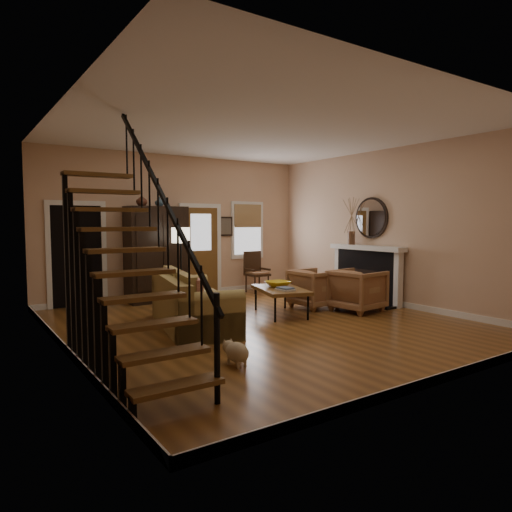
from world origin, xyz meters
TOP-DOWN VIEW (x-y plane):
  - room at (-0.41, 1.76)m, footprint 7.00×7.33m
  - staircase at (-2.78, -1.30)m, footprint 0.94×2.80m
  - fireplace at (3.13, 0.50)m, footprint 0.33×1.95m
  - armoire at (-0.70, 3.15)m, footprint 1.30×0.60m
  - vase_a at (-1.05, 3.05)m, footprint 0.24×0.24m
  - vase_b at (-0.65, 3.05)m, footprint 0.20×0.20m
  - sofa at (-1.14, 0.42)m, footprint 1.48×2.49m
  - coffee_table at (0.69, 0.44)m, footprint 1.14×1.51m
  - bowl at (0.74, 0.59)m, footprint 0.46×0.46m
  - books at (0.57, 0.14)m, footprint 0.25×0.33m
  - armchair_left at (2.16, -0.12)m, footprint 1.02×1.00m
  - armchair_right at (1.71, 0.63)m, footprint 0.90×0.88m
  - floor_lamp at (-0.52, 2.27)m, footprint 0.41×0.41m
  - side_chair at (1.85, 2.95)m, footprint 0.54×0.54m
  - dog at (-1.60, -1.72)m, footprint 0.27×0.43m

SIDE VIEW (x-z plane):
  - dog at x=-1.60m, z-range 0.00..0.30m
  - coffee_table at x=0.69m, z-range 0.00..0.51m
  - armchair_right at x=1.71m, z-range 0.00..0.80m
  - armchair_left at x=2.16m, z-range 0.00..0.83m
  - sofa at x=-1.14m, z-range 0.00..0.87m
  - side_chair at x=1.85m, z-range 0.00..1.02m
  - books at x=0.57m, z-range 0.51..0.58m
  - bowl at x=0.74m, z-range 0.51..0.63m
  - fireplace at x=3.13m, z-range -0.41..1.89m
  - floor_lamp at x=-0.52m, z-range 0.00..1.65m
  - armoire at x=-0.70m, z-range 0.00..2.10m
  - room at x=-0.41m, z-range -0.14..3.16m
  - staircase at x=-2.78m, z-range 0.00..3.20m
  - vase_b at x=-0.65m, z-range 2.10..2.31m
  - vase_a at x=-1.05m, z-range 2.10..2.35m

